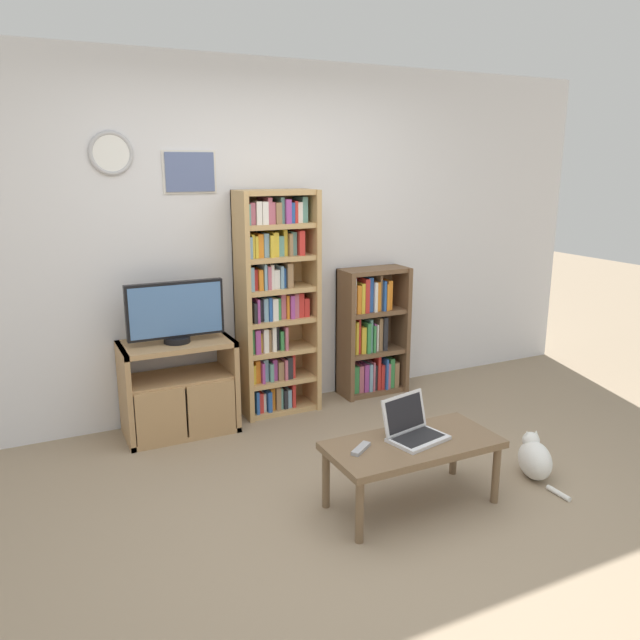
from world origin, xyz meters
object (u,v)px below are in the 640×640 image
Objects in this scene: television at (176,312)px; cat at (534,458)px; laptop at (412,428)px; tv_stand at (179,388)px; bookshelf_tall at (274,302)px; bookshelf_short at (370,334)px; remote_near_laptop at (361,449)px; coffee_table at (413,449)px.

television is 2.50m from cat.
tv_stand is at bearing 109.64° from laptop.
bookshelf_tall is at bearing 83.78° from laptop.
tv_stand is 0.73× the size of bookshelf_short.
bookshelf_tall is at bearing 8.22° from television.
remote_near_laptop is at bearing -162.87° from cat.
cat is at bearing -59.07° from bookshelf_tall.
laptop is (0.02, 0.04, 0.10)m from coffee_table.
coffee_table is 2.69× the size of laptop.
tv_stand is 0.55m from television.
laptop is at bearing -57.68° from tv_stand.
bookshelf_short is at bearing 117.01° from cat.
laptop is (-0.67, -1.61, -0.07)m from bookshelf_short.
bookshelf_tall is at bearing -178.88° from bookshelf_short.
coffee_table is at bearing -131.16° from laptop.
tv_stand is at bearing -172.55° from bookshelf_tall.
laptop is 2.30× the size of remote_near_laptop.
cat is at bearing -41.73° from television.
bookshelf_tall reaches higher than remote_near_laptop.
bookshelf_tall reaches higher than bookshelf_short.
remote_near_laptop reaches higher than coffee_table.
tv_stand is 1.62× the size of cat.
television is at bearing -175.51° from bookshelf_short.
bookshelf_tall is 1.65m from laptop.
bookshelf_short is 2.93× the size of laptop.
bookshelf_short is 2.20× the size of cat.
laptop reaches higher than remote_near_laptop.
bookshelf_short is 1.76m from cat.
tv_stand is at bearing 166.64° from remote_near_laptop.
bookshelf_tall is 0.92m from bookshelf_short.
laptop is at bearing -57.55° from television.
cat is (1.17, -0.09, -0.27)m from remote_near_laptop.
bookshelf_tall reaches higher than laptop.
cat is (0.86, -0.06, -0.22)m from coffee_table.
coffee_table is 0.11m from laptop.
coffee_table is at bearing -112.83° from bookshelf_short.
television is 1.66m from bookshelf_short.
remote_near_laptop is (-0.31, 0.03, 0.05)m from coffee_table.
bookshelf_tall is at bearing 139.09° from remote_near_laptop.
coffee_table is (-0.69, -1.65, -0.17)m from bookshelf_short.
tv_stand is 1.79m from coffee_table.
laptop is at bearing -165.46° from cat.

